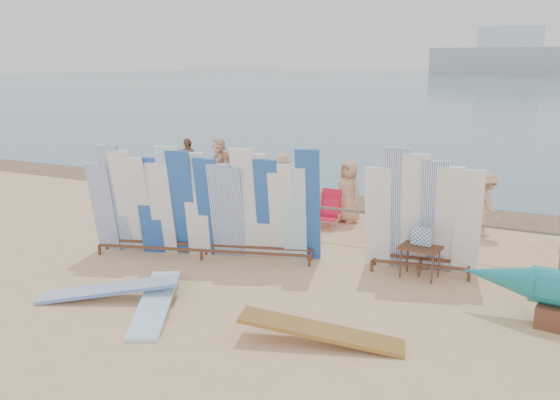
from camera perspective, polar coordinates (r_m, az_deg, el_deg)
The scene contains 26 objects.
ground at distance 13.02m, azimuth -2.47°, elevation -6.86°, with size 160.00×160.00×0.00m, color #DBAD7E.
ocean at distance 138.93m, azimuth 23.97°, elevation 10.37°, with size 320.00×240.00×0.02m, color slate.
wet_sand_strip at distance 19.39m, azimuth 7.70°, elevation -0.18°, with size 40.00×2.60×0.01m, color brown.
distant_ship at distance 191.57m, azimuth 21.18°, elevation 12.72°, with size 45.00×8.00×14.00m.
fence at distance 15.42m, azimuth 2.81°, elevation -1.19°, with size 12.08×0.08×0.90m.
main_surfboard_rack at distance 13.67m, azimuth -7.45°, elevation -0.72°, with size 5.36×2.19×2.66m.
side_surfboard_rack at distance 12.91m, azimuth 13.53°, elevation -1.65°, with size 2.47×1.02×2.77m.
vendor_table at distance 12.87m, azimuth 13.30°, elevation -5.74°, with size 0.89×0.68×1.10m.
flat_board_c at distance 9.94m, azimuth 3.96°, elevation -13.58°, with size 0.56×2.70×0.07m, color olive.
flat_board_e at distance 12.05m, azimuth -16.09°, elevation -9.12°, with size 0.56×2.70×0.07m, color white.
flat_board_a at distance 11.38m, azimuth -11.89°, elevation -10.23°, with size 0.56×2.70×0.07m, color #92CEEA.
beach_chair_left at distance 16.21m, azimuth 4.60°, elevation -1.96°, with size 0.54×0.56×0.79m.
beach_chair_right at distance 16.70m, azimuth 4.62°, elevation -1.33°, with size 0.64×0.66×0.95m.
stroller at distance 15.42m, azimuth 12.20°, elevation -2.12°, with size 0.77×0.96×1.16m.
beachgoer_4 at distance 16.99m, azimuth -2.18°, elevation 1.00°, with size 1.01×0.44×1.73m, color #8C6042.
beachgoer_2 at distance 17.60m, azimuth -2.14°, elevation 1.24°, with size 0.79×0.38×1.62m, color beige.
beachgoer_0 at distance 18.91m, azimuth -10.05°, elevation 2.30°, with size 0.92×0.44×1.88m, color tan.
beachgoer_11 at distance 21.79m, azimuth -5.87°, elevation 3.68°, with size 1.60×0.52×1.73m, color beige.
beachgoer_6 at distance 16.78m, azimuth 6.63°, elevation 0.80°, with size 0.86×0.41×1.76m, color tan.
beachgoer_3 at distance 18.45m, azimuth 0.21°, elevation 1.90°, with size 1.08×0.45×1.67m, color tan.
beachgoer_7 at distance 17.62m, azimuth 15.59°, elevation 0.84°, with size 0.61×0.33×1.66m, color #8C6042.
beachgoer_1 at distance 19.58m, azimuth -4.93°, elevation 2.40°, with size 0.58×0.32×1.59m, color #8C6042.
beachgoer_5 at distance 17.12m, azimuth 11.71°, elevation 0.98°, with size 1.69×0.55×1.82m, color beige.
beachgoer_extra_1 at distance 21.47m, azimuth -8.85°, elevation 3.54°, with size 1.05×0.45×1.80m, color #8C6042.
beachgoer_9 at distance 16.31m, azimuth 19.20°, elevation -0.38°, with size 1.08×0.45×1.67m, color tan.
beachgoer_8 at distance 16.52m, azimuth 15.03°, elevation 0.06°, with size 0.81×0.39×1.66m, color beige.
Camera 1 is at (5.85, -10.73, 4.50)m, focal length 38.00 mm.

